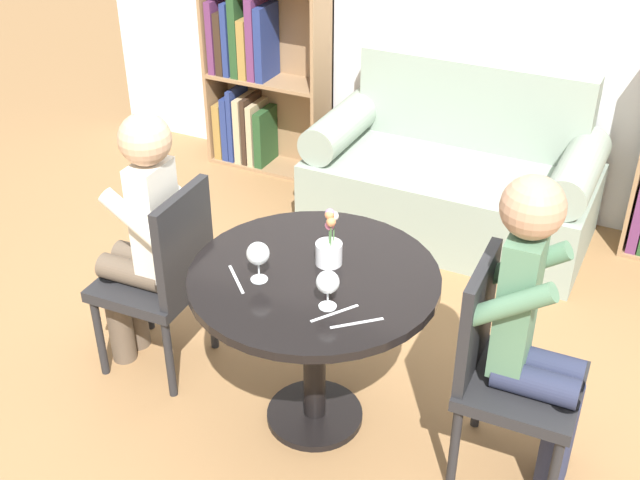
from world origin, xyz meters
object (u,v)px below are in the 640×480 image
(bookshelf_left, at_px, (256,79))
(chair_right, at_px, (504,365))
(person_left, at_px, (142,236))
(wine_glass_left, at_px, (258,255))
(flower_vase, at_px, (329,246))
(couch, at_px, (453,179))
(person_right, at_px, (535,331))
(wine_glass_right, at_px, (328,283))
(chair_left, at_px, (164,273))

(bookshelf_left, xyz_separation_m, chair_right, (2.15, -1.93, -0.09))
(person_left, xyz_separation_m, wine_glass_left, (0.65, -0.14, 0.18))
(chair_right, distance_m, flower_vase, 0.77)
(bookshelf_left, bearing_deg, flower_vase, -52.99)
(flower_vase, bearing_deg, couch, 90.65)
(person_right, xyz_separation_m, wine_glass_right, (-0.68, -0.25, 0.14))
(chair_right, bearing_deg, bookshelf_left, 46.34)
(couch, xyz_separation_m, person_left, (-0.81, -1.73, 0.35))
(wine_glass_right, xyz_separation_m, flower_vase, (-0.12, 0.25, -0.02))
(bookshelf_left, relative_size, flower_vase, 5.20)
(bookshelf_left, relative_size, person_left, 0.99)
(bookshelf_left, relative_size, chair_left, 1.34)
(chair_left, height_order, chair_right, same)
(chair_right, relative_size, person_right, 0.72)
(person_left, distance_m, wine_glass_right, 0.98)
(bookshelf_left, height_order, person_right, person_right)
(person_right, bearing_deg, chair_left, 90.37)
(chair_left, relative_size, chair_right, 1.00)
(couch, bearing_deg, person_left, -115.18)
(chair_left, bearing_deg, person_left, -88.30)
(chair_right, bearing_deg, flower_vase, 87.39)
(bookshelf_left, height_order, flower_vase, bookshelf_left)
(chair_left, distance_m, flower_vase, 0.81)
(wine_glass_left, height_order, flower_vase, flower_vase)
(person_right, height_order, wine_glass_left, person_right)
(bookshelf_left, distance_m, wine_glass_right, 2.69)
(chair_left, xyz_separation_m, chair_right, (1.45, 0.05, 0.00))
(wine_glass_right, bearing_deg, person_right, 20.10)
(bookshelf_left, bearing_deg, chair_left, -70.46)
(chair_left, height_order, flower_vase, flower_vase)
(person_left, bearing_deg, wine_glass_right, 76.55)
(chair_right, relative_size, wine_glass_left, 5.72)
(chair_right, xyz_separation_m, person_right, (0.09, 0.00, 0.19))
(couch, distance_m, wine_glass_left, 1.95)
(bookshelf_left, xyz_separation_m, person_right, (2.24, -1.93, 0.10))
(wine_glass_left, bearing_deg, flower_vase, 49.72)
(bookshelf_left, distance_m, person_right, 2.96)
(wine_glass_left, xyz_separation_m, wine_glass_right, (0.30, -0.04, -0.01))
(flower_vase, bearing_deg, wine_glass_right, -65.37)
(bookshelf_left, xyz_separation_m, person_left, (0.62, -1.99, 0.08))
(couch, bearing_deg, bookshelf_left, 169.65)
(bookshelf_left, relative_size, person_right, 0.96)
(chair_left, bearing_deg, wine_glass_left, 72.40)
(person_left, relative_size, flower_vase, 5.24)
(person_right, xyz_separation_m, wine_glass_left, (-0.97, -0.21, 0.15))
(bookshelf_left, bearing_deg, couch, -10.35)
(person_right, relative_size, wine_glass_right, 8.61)
(chair_left, distance_m, wine_glass_left, 0.67)
(person_left, bearing_deg, chair_left, 91.70)
(person_right, bearing_deg, person_left, 90.48)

